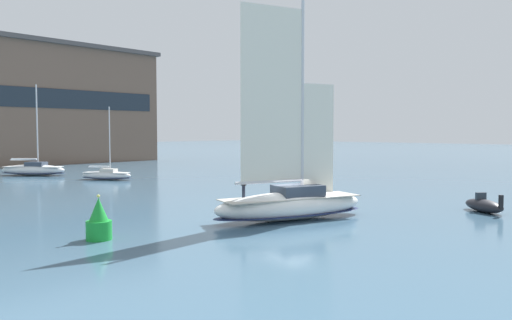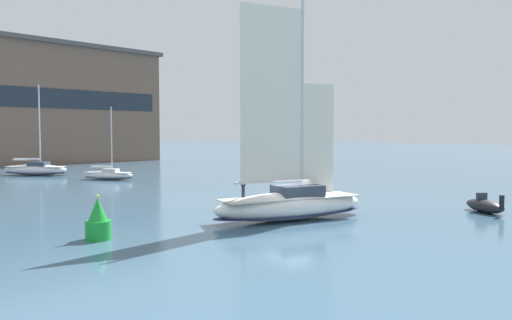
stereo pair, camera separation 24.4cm
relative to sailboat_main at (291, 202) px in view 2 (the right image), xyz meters
name	(u,v)px [view 2 (the right image)]	position (x,y,z in m)	size (l,w,h in m)	color
ground_plane	(290,220)	(-0.02, 0.00, -1.13)	(400.00, 400.00, 0.00)	#42667F
waterfront_building	(59,104)	(15.59, 66.40, 9.15)	(34.82, 13.97, 20.46)	brown
sailboat_main	(291,202)	(0.00, 0.00, 0.00)	(10.84, 6.23, 14.37)	white
sailboat_moored_near_marina	(108,175)	(5.35, 31.67, -0.56)	(4.64, 6.01, 8.31)	silver
sailboat_moored_mid_channel	(36,169)	(1.90, 43.28, -0.36)	(6.88, 7.91, 11.33)	silver
motor_tender	(485,206)	(11.42, -7.73, -0.68)	(3.27, 3.78, 1.39)	black
channel_buoy	(98,221)	(-11.26, 3.38, -0.20)	(1.30, 1.30, 2.32)	green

